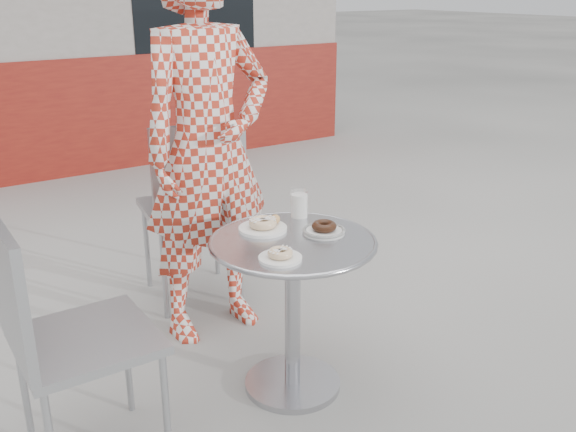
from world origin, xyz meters
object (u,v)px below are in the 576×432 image
chair_far (192,244)px  plate_far (264,225)px  milk_cup (299,204)px  seated_person (208,149)px  bistro_table (293,278)px  chair_left (88,389)px  plate_checker (324,229)px  plate_near (280,255)px

chair_far → plate_far: size_ratio=5.02×
plate_far → milk_cup: size_ratio=1.63×
milk_cup → seated_person: bearing=114.0°
chair_far → bistro_table: bearing=98.1°
chair_far → seated_person: (-0.05, -0.34, 0.59)m
chair_left → plate_checker: chair_left is taller
plate_near → milk_cup: bearing=46.9°
chair_left → plate_checker: size_ratio=5.39×
chair_far → plate_far: chair_far is taller
chair_left → bistro_table: bearing=-92.2°
chair_left → plate_far: size_ratio=4.76×
plate_near → plate_far: bearing=69.8°
plate_far → bistro_table: bearing=-75.6°
chair_far → plate_near: 1.18m
plate_near → chair_left: bearing=166.4°
seated_person → chair_left: bearing=-146.4°
bistro_table → seated_person: size_ratio=0.37×
seated_person → bistro_table: bearing=-91.3°
milk_cup → plate_checker: bearing=-96.5°
seated_person → plate_far: seated_person is taller
seated_person → plate_near: seated_person is taller
chair_far → seated_person: bearing=90.6°
seated_person → milk_cup: bearing=-69.8°
bistro_table → chair_far: size_ratio=0.68×
chair_left → seated_person: bearing=-52.4°
seated_person → milk_cup: (0.20, -0.44, -0.17)m
plate_far → milk_cup: bearing=13.4°
plate_far → plate_near: 0.30m
bistro_table → plate_far: bearing=104.4°
seated_person → plate_checker: seated_person is taller
chair_far → plate_near: chair_far is taller
chair_far → milk_cup: 0.89m
seated_person → plate_far: size_ratio=9.18×
plate_far → plate_near: bearing=-110.2°
chair_left → seated_person: 1.17m
chair_left → milk_cup: size_ratio=7.73×
chair_left → plate_near: 0.80m
plate_far → milk_cup: milk_cup is taller
bistro_table → chair_far: (0.03, 0.98, -0.20)m
chair_left → plate_checker: 1.04m
bistro_table → plate_near: bearing=-137.6°
chair_far → milk_cup: size_ratio=8.15×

